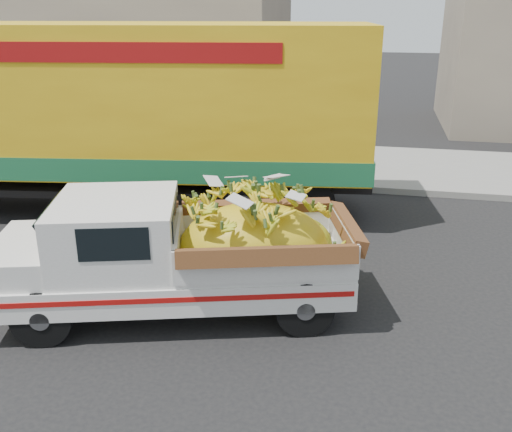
# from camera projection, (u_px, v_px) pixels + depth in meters

# --- Properties ---
(ground) EXTENTS (100.00, 100.00, 0.00)m
(ground) POSITION_uv_depth(u_px,v_px,m) (24.00, 320.00, 7.93)
(ground) COLOR black
(ground) RESTS_ON ground
(curb) EXTENTS (60.00, 0.25, 0.15)m
(curb) POSITION_uv_depth(u_px,v_px,m) (183.00, 177.00, 14.26)
(curb) COLOR gray
(curb) RESTS_ON ground
(sidewalk) EXTENTS (60.00, 4.00, 0.14)m
(sidewalk) POSITION_uv_depth(u_px,v_px,m) (207.00, 157.00, 16.19)
(sidewalk) COLOR gray
(sidewalk) RESTS_ON ground
(building_left) EXTENTS (18.00, 6.00, 5.00)m
(building_left) POSITION_uv_depth(u_px,v_px,m) (51.00, 49.00, 22.29)
(building_left) COLOR gray
(building_left) RESTS_ON ground
(pickup_truck) EXTENTS (5.11, 3.02, 1.69)m
(pickup_truck) POSITION_uv_depth(u_px,v_px,m) (201.00, 251.00, 7.92)
(pickup_truck) COLOR black
(pickup_truck) RESTS_ON ground
(semi_trailer) EXTENTS (12.06, 4.17, 3.80)m
(semi_trailer) POSITION_uv_depth(u_px,v_px,m) (77.00, 110.00, 11.56)
(semi_trailer) COLOR black
(semi_trailer) RESTS_ON ground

